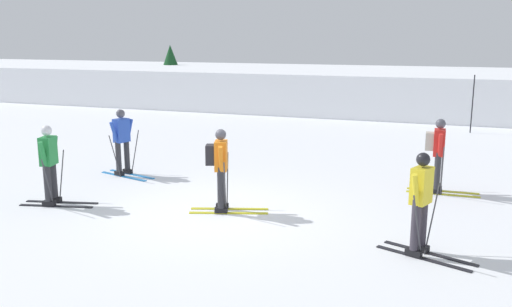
% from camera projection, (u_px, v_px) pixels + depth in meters
% --- Properties ---
extents(ground_plane, '(120.00, 120.00, 0.00)m').
position_uv_depth(ground_plane, '(216.00, 213.00, 11.10)').
color(ground_plane, white).
extents(far_snow_ridge, '(80.00, 9.41, 1.87)m').
position_uv_depth(far_snow_ridge, '(362.00, 89.00, 27.70)').
color(far_snow_ridge, white).
rests_on(far_snow_ridge, ground).
extents(skier_blue, '(1.64, 0.97, 1.71)m').
position_uv_depth(skier_blue, '(122.00, 140.00, 13.99)').
color(skier_blue, '#237AC6').
rests_on(skier_blue, ground).
extents(skier_orange, '(1.64, 0.96, 1.71)m').
position_uv_depth(skier_orange, '(220.00, 166.00, 11.02)').
color(skier_orange, gold).
rests_on(skier_orange, ground).
extents(skier_yellow, '(1.63, 0.95, 1.71)m').
position_uv_depth(skier_yellow, '(421.00, 201.00, 8.82)').
color(skier_yellow, black).
rests_on(skier_yellow, ground).
extents(skier_red, '(1.61, 1.00, 1.71)m').
position_uv_depth(skier_red, '(438.00, 152.00, 12.39)').
color(skier_red, gold).
rests_on(skier_red, ground).
extents(skier_green, '(1.64, 0.98, 1.71)m').
position_uv_depth(skier_green, '(49.00, 163.00, 11.49)').
color(skier_green, black).
rests_on(skier_green, ground).
extents(trail_marker_pole, '(0.04, 0.04, 2.15)m').
position_uv_depth(trail_marker_pole, '(472.00, 104.00, 20.19)').
color(trail_marker_pole, black).
rests_on(trail_marker_pole, ground).
extents(conifer_far_left, '(1.72, 1.72, 3.05)m').
position_uv_depth(conifer_far_left, '(171.00, 65.00, 32.45)').
color(conifer_far_left, '#513823').
rests_on(conifer_far_left, ground).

